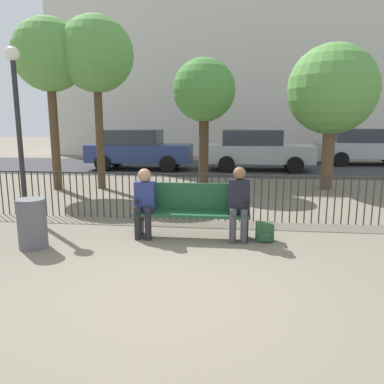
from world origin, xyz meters
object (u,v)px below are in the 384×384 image
Objects in this scene: seated_person_1 at (239,200)px; tree_0 at (204,92)px; park_bench at (193,208)px; tree_2 at (49,57)px; lamp_post at (17,106)px; parked_car_2 at (257,149)px; backpack at (265,232)px; trash_bin at (32,224)px; parked_car_1 at (138,149)px; tree_1 at (96,56)px; tree_3 at (332,90)px; seated_person_0 at (145,199)px; parked_car_0 at (364,146)px.

tree_0 is at bearing 101.41° from seated_person_1.
park_bench is 6.84m from tree_2.
lamp_post is at bearing -75.63° from tree_2.
tree_2 is 1.14× the size of parked_car_2.
tree_0 reaches higher than backpack.
backpack is 3.75m from trash_bin.
backpack is 0.08× the size of parked_car_1.
tree_1 is at bearing 131.62° from seated_person_1.
tree_3 is at bearing -66.40° from parked_car_2.
lamp_post is (-2.85, 1.12, 1.60)m from seated_person_0.
trash_bin is at bearing -81.58° from tree_1.
tree_3 reaches higher than lamp_post.
tree_0 is 0.79× the size of tree_2.
tree_2 is (-5.67, 4.22, 3.56)m from backpack.
seated_person_1 is 13.08m from parked_car_0.
tree_3 is (3.39, 5.04, 2.32)m from park_bench.
seated_person_1 is at bearing -116.11° from parked_car_0.
seated_person_1 is (0.79, -0.13, 0.19)m from park_bench.
lamp_post is 9.81m from parked_car_2.
tree_0 reaches higher than seated_person_1.
tree_1 is at bearing -174.25° from tree_3.
parked_car_0 is at bearing 34.44° from tree_2.
backpack is at bearing 11.53° from trash_bin.
tree_2 is 3.50m from lamp_post.
parked_car_0 is (9.76, 7.24, -2.93)m from tree_1.
parked_car_2 reaches higher than seated_person_1.
lamp_post is 0.81× the size of parked_car_1.
trash_bin is (0.84, -9.75, -0.45)m from parked_car_1.
parked_car_2 is (0.37, 9.28, 0.69)m from backpack.
tree_1 is (-3.00, -0.47, 0.97)m from tree_0.
backpack is 12.92m from parked_car_0.
tree_1 is 6.29m from trash_bin.
seated_person_1 is 0.30× the size of parked_car_0.
trash_bin is at bearing -85.10° from parked_car_1.
tree_0 is at bearing -176.90° from tree_3.
seated_person_1 is 0.26× the size of tree_2.
trash_bin is at bearing -125.69° from parked_car_0.
tree_2 is (-1.23, -0.29, -0.05)m from tree_1.
parked_car_1 reaches higher than seated_person_0.
park_bench is 2.49× the size of trash_bin.
trash_bin reaches higher than backpack.
tree_0 is at bearing 92.57° from park_bench.
park_bench is 5.37m from tree_0.
lamp_post is at bearing 123.06° from trash_bin.
park_bench reaches higher than backpack.
trash_bin is at bearing -155.31° from seated_person_0.
tree_0 reaches higher than lamp_post.
tree_0 is at bearing -134.94° from parked_car_0.
park_bench is at bearing 173.80° from backpack.
parked_car_2 is at bearing 44.76° from tree_1.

